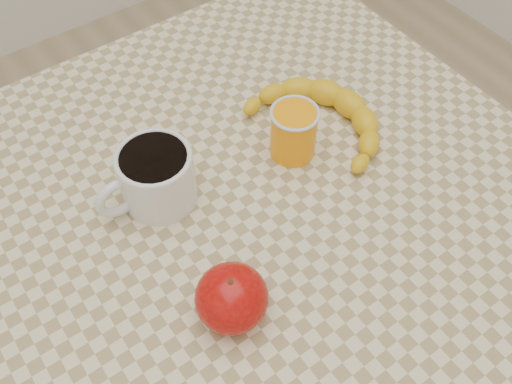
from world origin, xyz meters
TOP-DOWN VIEW (x-y plane):
  - table at (0.00, 0.00)m, footprint 0.80×0.80m
  - coffee_mug at (-0.10, 0.08)m, footprint 0.13×0.10m
  - orange_juice_glass at (0.09, 0.04)m, footprint 0.07×0.07m
  - apple at (-0.11, -0.11)m, footprint 0.11×0.11m
  - banana at (0.15, 0.05)m, footprint 0.23×0.29m

SIDE VIEW (x-z plane):
  - table at x=0.00m, z-range 0.29..1.04m
  - banana at x=0.15m, z-range 0.75..0.79m
  - apple at x=-0.11m, z-range 0.75..0.82m
  - orange_juice_glass at x=0.09m, z-range 0.75..0.83m
  - coffee_mug at x=-0.10m, z-range 0.75..0.83m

